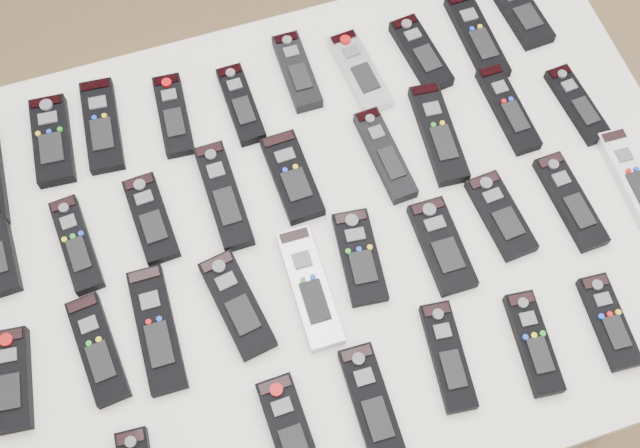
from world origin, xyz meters
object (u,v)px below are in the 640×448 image
object	(u,v)px
remote_13	(224,196)
remote_27	(570,201)
remote_15	(385,155)
remote_2	(102,125)
remote_28	(632,179)
remote_21	(157,329)
remote_18	(577,104)
remote_19	(11,380)
remote_12	(151,219)
remote_22	(237,304)
remote_33	(448,356)
remote_7	(421,54)
remote_4	(241,104)
remote_16	(438,134)
remote_31	(290,432)
remote_6	(360,72)
remote_23	(310,287)
remote_34	(533,343)
remote_8	(477,37)
remote_26	(501,215)
remote_1	(52,140)
remote_11	(77,245)
remote_3	(173,115)
remote_5	(297,72)
remote_25	(442,246)
remote_32	(372,404)
table	(320,243)
remote_9	(521,12)
remote_24	(360,257)
remote_20	(98,349)

from	to	relation	value
remote_13	remote_27	bearing A→B (deg)	-19.61
remote_15	remote_27	size ratio (longest dim) A/B	1.01
remote_2	remote_28	xyz separation A→B (m)	(0.82, -0.38, 0.00)
remote_13	remote_21	distance (m)	0.24
remote_18	remote_19	distance (m)	1.03
remote_2	remote_12	world-z (taller)	same
remote_19	remote_22	world-z (taller)	same
remote_33	remote_7	bearing A→B (deg)	79.61
remote_4	remote_33	size ratio (longest dim) A/B	0.94
remote_16	remote_31	size ratio (longest dim) A/B	1.18
remote_6	remote_33	size ratio (longest dim) A/B	1.01
remote_21	remote_23	bearing A→B (deg)	-0.21
remote_7	remote_23	distance (m)	0.49
remote_4	remote_31	bearing A→B (deg)	-99.41
remote_34	remote_23	bearing A→B (deg)	153.10
remote_19	remote_22	bearing A→B (deg)	8.23
remote_8	remote_23	size ratio (longest dim) A/B	0.95
remote_6	remote_21	bearing A→B (deg)	-146.90
remote_19	remote_8	bearing A→B (deg)	28.95
remote_21	remote_26	xyz separation A→B (m)	(0.58, 0.02, 0.00)
remote_1	remote_26	xyz separation A→B (m)	(0.67, -0.37, -0.00)
remote_26	remote_11	bearing A→B (deg)	162.16
remote_3	remote_31	world-z (taller)	remote_31
remote_5	remote_21	size ratio (longest dim) A/B	0.79
remote_2	remote_25	world-z (taller)	remote_25
remote_22	remote_32	world-z (taller)	same
remote_21	remote_32	world-z (taller)	remote_32
remote_23	remote_19	bearing A→B (deg)	-178.47
table	remote_4	bearing A→B (deg)	102.46
remote_7	remote_9	xyz separation A→B (m)	(0.21, 0.03, -0.00)
remote_4	remote_27	world-z (taller)	remote_4
remote_3	remote_7	xyz separation A→B (m)	(0.45, -0.01, 0.00)
remote_18	remote_23	bearing A→B (deg)	-166.32
remote_7	remote_33	size ratio (longest dim) A/B	0.94
remote_13	remote_24	bearing A→B (deg)	-44.68
remote_1	remote_16	size ratio (longest dim) A/B	0.87
remote_12	remote_6	bearing A→B (deg)	18.74
remote_3	remote_5	world-z (taller)	remote_5
remote_25	remote_32	bearing A→B (deg)	-132.79
remote_21	remote_28	xyz separation A→B (m)	(0.81, 0.01, 0.00)
remote_1	remote_11	size ratio (longest dim) A/B	1.00
remote_4	remote_12	distance (m)	0.26
table	remote_9	size ratio (longest dim) A/B	8.09
remote_6	remote_16	distance (m)	0.18
remote_1	remote_5	bearing A→B (deg)	5.36
remote_20	remote_34	distance (m)	0.66
remote_28	remote_6	bearing A→B (deg)	138.57
remote_33	remote_34	distance (m)	0.13
remote_3	remote_32	size ratio (longest dim) A/B	0.91
remote_12	remote_23	size ratio (longest dim) A/B	0.78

